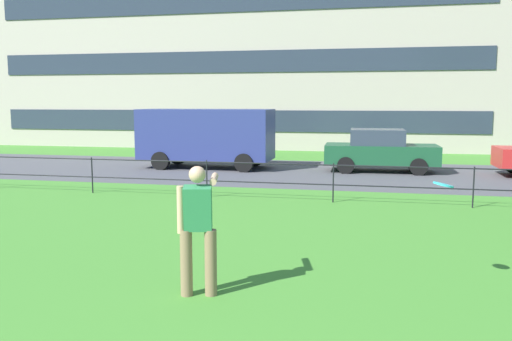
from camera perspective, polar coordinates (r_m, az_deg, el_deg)
The scene contains 7 objects.
street_strip at distance 19.25m, azimuth 9.34°, elevation -0.32°, with size 80.00×7.48×0.01m, color #4C4C51.
park_fence at distance 13.68m, azimuth 8.20°, elevation -0.62°, with size 33.38×0.04×1.00m.
person_thrower at distance 7.09m, azimuth -6.16°, elevation -5.86°, with size 0.50×0.85×1.72m.
frisbee at distance 7.60m, azimuth 19.23°, elevation -1.43°, with size 0.33×0.33×0.09m.
panel_van_far_left at distance 20.64m, azimuth -5.24°, elevation 3.79°, with size 5.00×2.10×2.24m.
car_dark_green_far_right at distance 20.00m, azimuth 13.00°, elevation 2.10°, with size 4.05×1.91×1.54m.
apartment_building_background at distance 34.48m, azimuth -0.34°, elevation 16.17°, with size 31.14×11.92×15.63m.
Camera 1 is at (0.94, -0.43, 2.55)m, focal length 37.76 mm.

